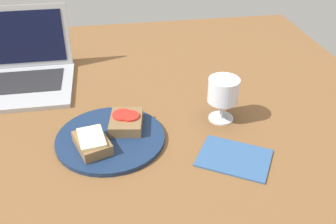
{
  "coord_description": "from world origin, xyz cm",
  "views": [
    {
      "loc": [
        -4.89,
        -78.98,
        57.07
      ],
      "look_at": [
        7.34,
        -5.57,
        8.0
      ],
      "focal_mm": 40.0,
      "sensor_mm": 36.0,
      "label": 1
    }
  ],
  "objects": [
    {
      "name": "napkin",
      "position": [
        19.95,
        -18.93,
        3.2
      ],
      "size": [
        19.08,
        17.75,
        0.4
      ],
      "primitive_type": "cube",
      "rotation": [
        0.0,
        0.0,
        -0.54
      ],
      "color": "#33598C",
      "rests_on": "wooden_table"
    },
    {
      "name": "laptop",
      "position": [
        -33.52,
        25.42,
        7.01
      ],
      "size": [
        33.6,
        28.59,
        19.85
      ],
      "color": "#ADAFB5",
      "rests_on": "wooden_table"
    },
    {
      "name": "wooden_table",
      "position": [
        0.0,
        0.0,
        1.5
      ],
      "size": [
        140.0,
        140.0,
        3.0
      ],
      "primitive_type": "cube",
      "color": "brown",
      "rests_on": "ground"
    },
    {
      "name": "wine_glass",
      "position": [
        21.42,
        -3.36,
        10.71
      ],
      "size": [
        7.66,
        7.66,
        11.42
      ],
      "color": "white",
      "rests_on": "wooden_table"
    },
    {
      "name": "sandwich_with_cheese",
      "position": [
        -10.78,
        -11.29,
        5.6
      ],
      "size": [
        9.3,
        11.22,
        3.14
      ],
      "color": "brown",
      "rests_on": "plate"
    },
    {
      "name": "sandwich_with_tomato",
      "position": [
        -2.67,
        -4.21,
        5.53
      ],
      "size": [
        9.08,
        10.8,
        3.03
      ],
      "color": "brown",
      "rests_on": "plate"
    },
    {
      "name": "plate",
      "position": [
        -6.73,
        -7.78,
        3.55
      ],
      "size": [
        25.53,
        25.53,
        1.1
      ],
      "primitive_type": "cylinder",
      "color": "navy",
      "rests_on": "wooden_table"
    }
  ]
}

